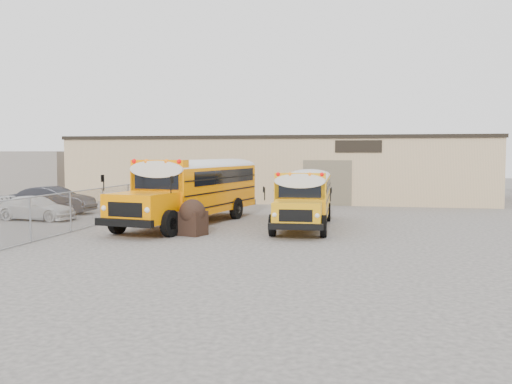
% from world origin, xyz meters
% --- Properties ---
extents(ground, '(120.00, 120.00, 0.00)m').
position_xyz_m(ground, '(0.00, 0.00, 0.00)').
color(ground, '#484442').
rests_on(ground, ground).
extents(warehouse, '(30.20, 10.20, 4.67)m').
position_xyz_m(warehouse, '(-0.00, 19.99, 2.37)').
color(warehouse, tan).
rests_on(warehouse, ground).
extents(chainlink_fence, '(0.07, 18.07, 1.81)m').
position_xyz_m(chainlink_fence, '(-6.00, 3.00, 0.90)').
color(chainlink_fence, gray).
rests_on(chainlink_fence, ground).
extents(distant_building_left, '(8.00, 6.00, 3.60)m').
position_xyz_m(distant_building_left, '(-22.00, 22.00, 1.80)').
color(distant_building_left, gray).
rests_on(distant_building_left, ground).
extents(school_bus_left, '(4.55, 11.33, 3.23)m').
position_xyz_m(school_bus_left, '(-0.58, 10.92, 1.87)').
color(school_bus_left, '#FF8900').
rests_on(school_bus_left, ground).
extents(school_bus_right, '(2.71, 9.19, 2.66)m').
position_xyz_m(school_bus_right, '(3.49, 10.01, 1.54)').
color(school_bus_right, '#EFA211').
rests_on(school_bus_right, ground).
extents(tarp_bundle, '(1.26, 1.19, 1.54)m').
position_xyz_m(tarp_bundle, '(-0.51, 0.27, 0.79)').
color(tarp_bundle, black).
rests_on(tarp_bundle, ground).
extents(car_white, '(4.36, 2.00, 1.23)m').
position_xyz_m(car_white, '(-10.19, 3.91, 0.62)').
color(car_white, silver).
rests_on(car_white, ground).
extents(car_dark, '(4.70, 1.66, 1.55)m').
position_xyz_m(car_dark, '(-11.03, 6.92, 0.77)').
color(car_dark, black).
rests_on(car_dark, ground).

